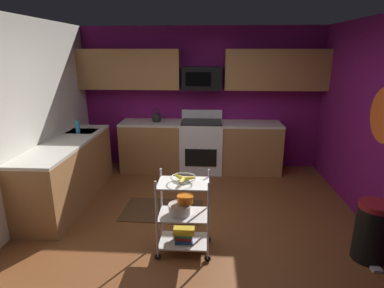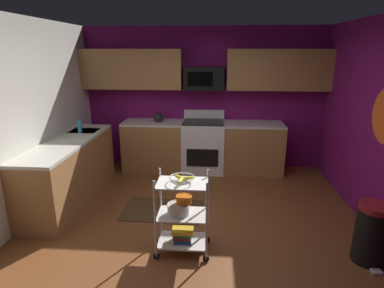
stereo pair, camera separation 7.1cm
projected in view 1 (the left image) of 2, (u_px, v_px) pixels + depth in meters
name	position (u px, v px, depth m)	size (l,w,h in m)	color
floor	(195.00, 231.00, 3.98)	(4.40, 4.80, 0.04)	brown
wall_back	(201.00, 99.00, 5.93)	(4.52, 0.06, 2.60)	#6B1156
wall_left	(7.00, 127.00, 3.73)	(0.06, 4.80, 2.60)	silver
counter_run	(151.00, 156.00, 5.34)	(3.66, 2.74, 0.92)	#9E6B3D
oven_range	(201.00, 146.00, 5.85)	(0.76, 0.65, 1.10)	white
upper_cabinets	(201.00, 69.00, 5.59)	(4.40, 0.33, 0.70)	#9E6B3D
microwave	(202.00, 78.00, 5.60)	(0.70, 0.39, 0.40)	black
rolling_cart	(184.00, 214.00, 3.44)	(0.61, 0.38, 0.91)	silver
fruit_bowl	(183.00, 179.00, 3.32)	(0.27, 0.27, 0.07)	silver
mixing_bowl_large	(180.00, 209.00, 3.42)	(0.25, 0.25, 0.11)	silver
mixing_bowl_small	(185.00, 199.00, 3.43)	(0.18, 0.18, 0.08)	orange
book_stack	(184.00, 235.00, 3.51)	(0.24, 0.20, 0.14)	#1E4C8C
kettle	(157.00, 118.00, 5.74)	(0.21, 0.18, 0.26)	black
dish_soap_bottle	(78.00, 127.00, 4.95)	(0.06, 0.06, 0.20)	#2D8CBF
trash_can	(371.00, 232.00, 3.34)	(0.34, 0.42, 0.66)	black
floor_rug	(162.00, 210.00, 4.45)	(1.10, 0.70, 0.01)	#472D19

